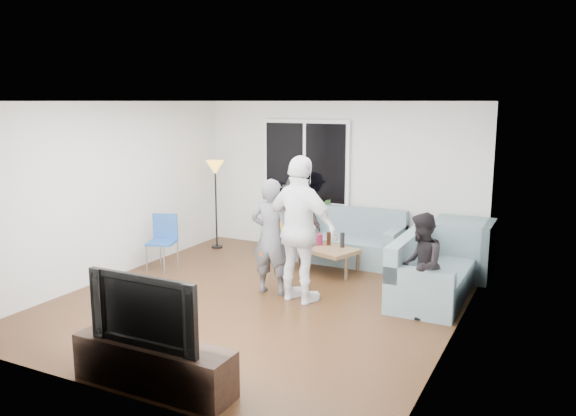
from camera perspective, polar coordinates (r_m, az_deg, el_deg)
The scene contains 30 objects.
floor at distance 7.70m, azimuth -2.70°, elevation -9.28°, with size 5.00×5.50×0.04m, color #56351C.
ceiling at distance 7.23m, azimuth -2.88°, elevation 10.78°, with size 5.00×5.50×0.04m, color white.
wall_back at distance 9.83m, azimuth 5.15°, elevation 3.00°, with size 5.00×0.04×2.60m, color silver.
wall_front at distance 5.18m, azimuth -18.02°, elevation -4.46°, with size 5.00×0.04×2.60m, color silver.
wall_left at distance 8.85m, azimuth -17.18°, elevation 1.72°, with size 0.04×5.50×2.60m, color silver.
wall_right at distance 6.52m, azimuth 16.92°, elevation -1.34°, with size 0.04×5.50×2.60m, color silver.
window_frame at distance 9.96m, azimuth 1.78°, elevation 4.59°, with size 1.62×0.06×1.47m, color white.
window_glass at distance 9.92m, azimuth 1.68°, elevation 4.57°, with size 1.50×0.02×1.35m, color black.
window_mullion at distance 9.92m, azimuth 1.66°, elevation 4.56°, with size 0.05×0.03×1.35m, color white.
radiator at distance 10.13m, azimuth 1.64°, elevation -2.42°, with size 1.30×0.12×0.62m, color silver.
potted_plant at distance 9.84m, azimuth 3.84°, elevation -0.02°, with size 0.18×0.14×0.32m, color #326428.
vase at distance 10.20m, azimuth -0.51°, elevation -0.09°, with size 0.15×0.15×0.16m, color silver.
sofa_back_section at distance 9.49m, azimuth 4.54°, elevation -2.63°, with size 2.30×0.85×0.85m, color slate, non-canonical shape.
sofa_right_section at distance 7.96m, azimuth 14.51°, elevation -5.57°, with size 0.85×2.00×0.85m, color slate, non-canonical shape.
sofa_corner at distance 8.95m, azimuth 17.03°, elevation -3.90°, with size 0.85×0.85×0.85m, color slate.
cushion_yellow at distance 9.81m, azimuth -0.31°, elevation -1.65°, with size 0.38×0.32×0.14m, color gold.
cushion_red at distance 9.76m, azimuth 1.42°, elevation -1.72°, with size 0.36×0.30×0.13m, color maroon.
coffee_table at distance 8.86m, azimuth 3.38°, elevation -5.10°, with size 1.10×0.60×0.40m, color #946A47.
pitcher at distance 8.88m, azimuth 2.94°, elevation -3.14°, with size 0.17×0.17×0.17m, color maroon.
side_chair at distance 9.08m, azimuth -12.51°, elevation -3.44°, with size 0.40×0.40×0.86m, color #2553A0, non-canonical shape.
floor_lamp at distance 10.21m, azimuth -7.21°, elevation 0.29°, with size 0.32×0.32×1.56m, color yellow, non-canonical shape.
player_left at distance 7.71m, azimuth -1.68°, elevation -2.90°, with size 0.58×0.38×1.59m, color #545559.
player_right at distance 7.35m, azimuth 1.26°, elevation -2.22°, with size 1.13×0.47×1.93m, color white.
spectator_right at distance 7.11m, azimuth 13.14°, elevation -5.62°, with size 0.63×0.49×1.29m, color black.
spectator_back at distance 9.74m, azimuth 0.83°, elevation -0.77°, with size 0.87×0.50×1.35m, color black.
tv_console at distance 5.56m, azimuth -13.28°, elevation -15.03°, with size 1.60×0.40×0.44m, color #37241B.
television at distance 5.34m, azimuth -13.53°, elevation -9.66°, with size 1.16×0.15×0.67m, color black.
bottle_a at distance 8.95m, azimuth 1.92°, elevation -2.85°, with size 0.07×0.07×0.22m, color #C2530B.
bottle_c at distance 8.86m, azimuth 4.09°, elevation -3.08°, with size 0.07×0.07×0.20m, color black.
bottle_e at distance 8.75m, azimuth 5.45°, elevation -3.21°, with size 0.07×0.07×0.23m, color black.
Camera 1 is at (3.55, -6.30, 2.60)m, focal length 35.57 mm.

